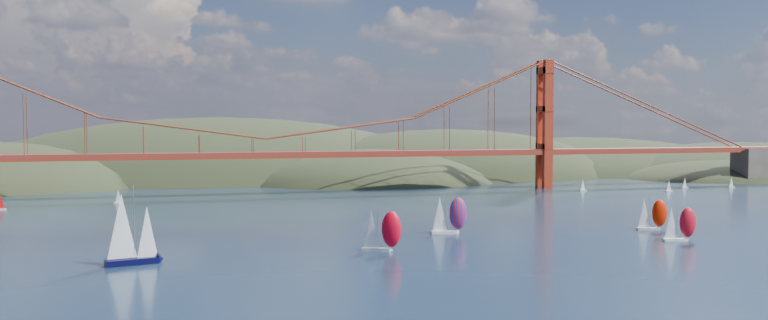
{
  "coord_description": "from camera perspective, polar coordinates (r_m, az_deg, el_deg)",
  "views": [
    {
      "loc": [
        -36.42,
        -110.88,
        28.12
      ],
      "look_at": [
        21.76,
        90.0,
        17.71
      ],
      "focal_mm": 35.0,
      "sensor_mm": 36.0,
      "label": 1
    }
  ],
  "objects": [
    {
      "name": "distant_boat_6",
      "position": [
        345.42,
        21.94,
        -1.63
      ],
      "size": [
        3.0,
        2.0,
        4.7
      ],
      "color": "silver",
      "rests_on": "ground"
    },
    {
      "name": "ground",
      "position": [
        120.05,
        2.01,
        -10.7
      ],
      "size": [
        1200.0,
        1200.0,
        0.0
      ],
      "primitive_type": "plane",
      "color": "black",
      "rests_on": "ground"
    },
    {
      "name": "racer_1",
      "position": [
        191.33,
        21.56,
        -4.5
      ],
      "size": [
        8.14,
        4.22,
        9.14
      ],
      "rotation": [
        0.0,
        0.0,
        -0.19
      ],
      "color": "white",
      "rests_on": "ground"
    },
    {
      "name": "racer_2",
      "position": [
        208.42,
        19.71,
        -3.88
      ],
      "size": [
        8.14,
        4.57,
        9.12
      ],
      "rotation": [
        0.0,
        0.0,
        -0.24
      ],
      "color": "silver",
      "rests_on": "ground"
    },
    {
      "name": "distant_boat_3",
      "position": [
        276.98,
        -19.59,
        -2.64
      ],
      "size": [
        3.0,
        2.0,
        4.7
      ],
      "color": "silver",
      "rests_on": "ground"
    },
    {
      "name": "distant_boat_5",
      "position": [
        328.0,
        20.89,
        -1.83
      ],
      "size": [
        3.0,
        2.0,
        4.7
      ],
      "color": "silver",
      "rests_on": "ground"
    },
    {
      "name": "distant_boat_2",
      "position": [
        270.96,
        -27.17,
        -2.91
      ],
      "size": [
        3.0,
        2.0,
        4.7
      ],
      "color": "silver",
      "rests_on": "ground"
    },
    {
      "name": "headlands",
      "position": [
        399.65,
        -4.33,
        -2.99
      ],
      "size": [
        725.0,
        225.0,
        96.0
      ],
      "color": "black",
      "rests_on": "ground"
    },
    {
      "name": "bridge",
      "position": [
        292.97,
        -9.37,
        3.62
      ],
      "size": [
        552.0,
        12.0,
        55.0
      ],
      "color": "maroon",
      "rests_on": "ground"
    },
    {
      "name": "sloop_navy",
      "position": [
        156.88,
        -18.83,
        -5.04
      ],
      "size": [
        10.64,
        6.92,
        15.83
      ],
      "rotation": [
        0.0,
        0.0,
        0.23
      ],
      "color": "black",
      "rests_on": "ground"
    },
    {
      "name": "racer_0",
      "position": [
        164.03,
        -0.25,
        -5.34
      ],
      "size": [
        8.92,
        6.69,
        10.06
      ],
      "rotation": [
        0.0,
        0.0,
        -0.49
      ],
      "color": "silver",
      "rests_on": "ground"
    },
    {
      "name": "distant_boat_4",
      "position": [
        319.34,
        14.92,
        -1.86
      ],
      "size": [
        3.0,
        2.0,
        4.7
      ],
      "color": "silver",
      "rests_on": "ground"
    },
    {
      "name": "distant_boat_7",
      "position": [
        356.74,
        24.95,
        -1.55
      ],
      "size": [
        3.0,
        2.0,
        4.7
      ],
      "color": "silver",
      "rests_on": "ground"
    },
    {
      "name": "racer_rwb",
      "position": [
        190.48,
        4.93,
        -4.15
      ],
      "size": [
        9.31,
        4.96,
        10.44
      ],
      "rotation": [
        0.0,
        0.0,
        -0.21
      ],
      "color": "white",
      "rests_on": "ground"
    }
  ]
}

